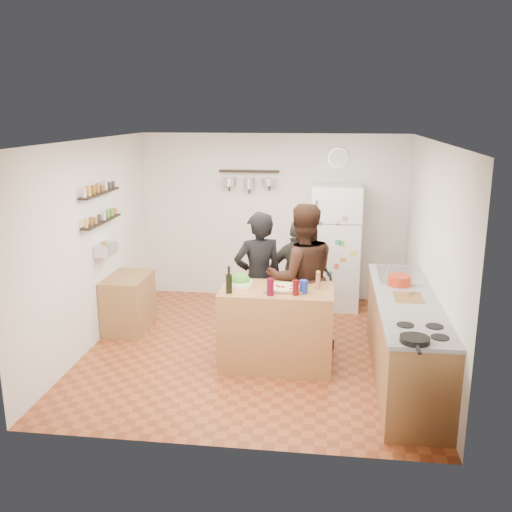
# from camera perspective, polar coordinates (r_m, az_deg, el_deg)

# --- Properties ---
(room_shell) EXTENTS (4.20, 4.20, 4.20)m
(room_shell) POSITION_cam_1_polar(r_m,az_deg,el_deg) (7.01, 0.30, 1.37)
(room_shell) COLOR brown
(room_shell) RESTS_ON ground
(prep_island) EXTENTS (1.25, 0.72, 0.91)m
(prep_island) POSITION_cam_1_polar(r_m,az_deg,el_deg) (6.48, 2.07, -7.11)
(prep_island) COLOR #9D6539
(prep_island) RESTS_ON floor
(pizza_board) EXTENTS (0.42, 0.34, 0.02)m
(pizza_board) POSITION_cam_1_polar(r_m,az_deg,el_deg) (6.30, 2.82, -3.27)
(pizza_board) COLOR brown
(pizza_board) RESTS_ON prep_island
(pizza) EXTENTS (0.34, 0.34, 0.02)m
(pizza) POSITION_cam_1_polar(r_m,az_deg,el_deg) (6.30, 2.82, -3.11)
(pizza) COLOR beige
(pizza) RESTS_ON pizza_board
(salad_bowl) EXTENTS (0.28, 0.28, 0.06)m
(salad_bowl) POSITION_cam_1_polar(r_m,az_deg,el_deg) (6.42, -1.58, -2.76)
(salad_bowl) COLOR white
(salad_bowl) RESTS_ON prep_island
(wine_bottle) EXTENTS (0.07, 0.07, 0.21)m
(wine_bottle) POSITION_cam_1_polar(r_m,az_deg,el_deg) (6.16, -2.72, -2.79)
(wine_bottle) COLOR black
(wine_bottle) RESTS_ON prep_island
(wine_glass_near) EXTENTS (0.08, 0.08, 0.19)m
(wine_glass_near) POSITION_cam_1_polar(r_m,az_deg,el_deg) (6.08, 1.44, -3.11)
(wine_glass_near) COLOR #4F061C
(wine_glass_near) RESTS_ON prep_island
(wine_glass_far) EXTENTS (0.07, 0.07, 0.16)m
(wine_glass_far) POSITION_cam_1_polar(r_m,az_deg,el_deg) (6.10, 4.00, -3.19)
(wine_glass_far) COLOR #53070C
(wine_glass_far) RESTS_ON prep_island
(pepper_mill) EXTENTS (0.05, 0.05, 0.17)m
(pepper_mill) POSITION_cam_1_polar(r_m,az_deg,el_deg) (6.33, 6.22, -2.57)
(pepper_mill) COLOR #9F6443
(pepper_mill) RESTS_ON prep_island
(salt_canister) EXTENTS (0.09, 0.09, 0.14)m
(salt_canister) POSITION_cam_1_polar(r_m,az_deg,el_deg) (6.18, 4.79, -3.08)
(salt_canister) COLOR navy
(salt_canister) RESTS_ON prep_island
(person_left) EXTENTS (0.72, 0.62, 1.68)m
(person_left) POSITION_cam_1_polar(r_m,az_deg,el_deg) (6.90, 0.25, -2.38)
(person_left) COLOR black
(person_left) RESTS_ON floor
(person_center) EXTENTS (1.02, 0.89, 1.79)m
(person_center) POSITION_cam_1_polar(r_m,az_deg,el_deg) (6.80, 4.58, -2.20)
(person_center) COLOR black
(person_center) RESTS_ON floor
(person_back) EXTENTS (0.90, 0.45, 1.49)m
(person_back) POSITION_cam_1_polar(r_m,az_deg,el_deg) (7.35, 4.25, -2.15)
(person_back) COLOR #292724
(person_back) RESTS_ON floor
(counter_run) EXTENTS (0.63, 2.63, 0.90)m
(counter_run) POSITION_cam_1_polar(r_m,az_deg,el_deg) (6.37, 14.72, -8.06)
(counter_run) COLOR #9E7042
(counter_run) RESTS_ON floor
(stove_top) EXTENTS (0.60, 0.62, 0.02)m
(stove_top) POSITION_cam_1_polar(r_m,az_deg,el_deg) (5.33, 16.27, -7.36)
(stove_top) COLOR white
(stove_top) RESTS_ON counter_run
(skillet) EXTENTS (0.25, 0.25, 0.05)m
(skillet) POSITION_cam_1_polar(r_m,az_deg,el_deg) (5.06, 15.60, -8.06)
(skillet) COLOR black
(skillet) RESTS_ON stove_top
(sink) EXTENTS (0.50, 0.80, 0.03)m
(sink) POSITION_cam_1_polar(r_m,az_deg,el_deg) (7.01, 14.13, -1.90)
(sink) COLOR silver
(sink) RESTS_ON counter_run
(cutting_board) EXTENTS (0.30, 0.40, 0.02)m
(cutting_board) POSITION_cam_1_polar(r_m,az_deg,el_deg) (6.22, 14.98, -4.11)
(cutting_board) COLOR brown
(cutting_board) RESTS_ON counter_run
(red_bowl) EXTENTS (0.26, 0.26, 0.11)m
(red_bowl) POSITION_cam_1_polar(r_m,az_deg,el_deg) (6.60, 14.12, -2.37)
(red_bowl) COLOR #B42F14
(red_bowl) RESTS_ON counter_run
(fridge) EXTENTS (0.70, 0.68, 1.80)m
(fridge) POSITION_cam_1_polar(r_m,az_deg,el_deg) (8.37, 7.93, 0.92)
(fridge) COLOR white
(fridge) RESTS_ON floor
(wall_clock) EXTENTS (0.30, 0.03, 0.30)m
(wall_clock) POSITION_cam_1_polar(r_m,az_deg,el_deg) (8.50, 8.21, 9.66)
(wall_clock) COLOR silver
(wall_clock) RESTS_ON back_wall
(spice_shelf_lower) EXTENTS (0.12, 1.00, 0.02)m
(spice_shelf_lower) POSITION_cam_1_polar(r_m,az_deg,el_deg) (7.28, -15.17, 3.35)
(spice_shelf_lower) COLOR black
(spice_shelf_lower) RESTS_ON left_wall
(spice_shelf_upper) EXTENTS (0.12, 1.00, 0.02)m
(spice_shelf_upper) POSITION_cam_1_polar(r_m,az_deg,el_deg) (7.22, -15.36, 6.08)
(spice_shelf_upper) COLOR black
(spice_shelf_upper) RESTS_ON left_wall
(produce_basket) EXTENTS (0.18, 0.35, 0.14)m
(produce_basket) POSITION_cam_1_polar(r_m,az_deg,el_deg) (7.34, -14.78, 0.67)
(produce_basket) COLOR silver
(produce_basket) RESTS_ON left_wall
(side_table) EXTENTS (0.50, 0.80, 0.73)m
(side_table) POSITION_cam_1_polar(r_m,az_deg,el_deg) (7.72, -12.62, -4.60)
(side_table) COLOR #9F7943
(side_table) RESTS_ON floor
(pot_rack) EXTENTS (0.90, 0.04, 0.04)m
(pot_rack) POSITION_cam_1_polar(r_m,az_deg,el_deg) (8.52, -0.69, 8.47)
(pot_rack) COLOR black
(pot_rack) RESTS_ON back_wall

